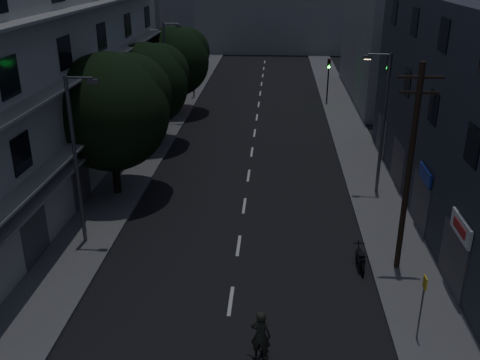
# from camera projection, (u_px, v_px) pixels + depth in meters

# --- Properties ---
(ground) EXTENTS (160.00, 160.00, 0.00)m
(ground) POSITION_uv_depth(u_px,v_px,m) (252.00, 150.00, 38.55)
(ground) COLOR black
(ground) RESTS_ON ground
(sidewalk_left) EXTENTS (3.00, 90.00, 0.15)m
(sidewalk_left) POSITION_uv_depth(u_px,v_px,m) (150.00, 146.00, 38.99)
(sidewalk_left) COLOR #565659
(sidewalk_left) RESTS_ON ground
(sidewalk_right) EXTENTS (3.00, 90.00, 0.15)m
(sidewalk_right) POSITION_uv_depth(u_px,v_px,m) (357.00, 151.00, 38.05)
(sidewalk_right) COLOR #565659
(sidewalk_right) RESTS_ON ground
(lane_markings) EXTENTS (0.15, 60.50, 0.01)m
(lane_markings) POSITION_uv_depth(u_px,v_px,m) (256.00, 125.00, 44.31)
(lane_markings) COLOR beige
(lane_markings) RESTS_ON ground
(building_left) EXTENTS (7.00, 36.00, 14.00)m
(building_left) POSITION_uv_depth(u_px,v_px,m) (36.00, 69.00, 30.17)
(building_left) COLOR #A9A9A4
(building_left) RESTS_ON ground
(building_far_left) EXTENTS (6.00, 20.00, 16.00)m
(building_far_left) POSITION_uv_depth(u_px,v_px,m) (152.00, 6.00, 57.43)
(building_far_left) COLOR slate
(building_far_left) RESTS_ON ground
(building_far_right) EXTENTS (6.00, 20.00, 13.00)m
(building_far_right) POSITION_uv_depth(u_px,v_px,m) (387.00, 30.00, 50.97)
(building_far_right) COLOR slate
(building_far_right) RESTS_ON ground
(building_far_end) EXTENTS (24.00, 8.00, 10.00)m
(building_far_end) POSITION_uv_depth(u_px,v_px,m) (267.00, 16.00, 78.11)
(building_far_end) COLOR slate
(building_far_end) RESTS_ON ground
(tree_near) EXTENTS (6.53, 6.53, 8.06)m
(tree_near) POSITION_uv_depth(u_px,v_px,m) (112.00, 107.00, 29.33)
(tree_near) COLOR black
(tree_near) RESTS_ON sidewalk_left
(tree_mid) EXTENTS (5.95, 5.95, 7.32)m
(tree_mid) POSITION_uv_depth(u_px,v_px,m) (147.00, 82.00, 37.65)
(tree_mid) COLOR black
(tree_mid) RESTS_ON sidewalk_left
(tree_far) EXTENTS (5.98, 5.98, 7.40)m
(tree_far) POSITION_uv_depth(u_px,v_px,m) (175.00, 59.00, 46.00)
(tree_far) COLOR black
(tree_far) RESTS_ON sidewalk_left
(traffic_signal_far_right) EXTENTS (0.28, 0.37, 4.10)m
(traffic_signal_far_right) POSITION_uv_depth(u_px,v_px,m) (329.00, 71.00, 49.42)
(traffic_signal_far_right) COLOR black
(traffic_signal_far_right) RESTS_ON sidewalk_right
(traffic_signal_far_left) EXTENTS (0.28, 0.37, 4.10)m
(traffic_signal_far_left) POSITION_uv_depth(u_px,v_px,m) (193.00, 67.00, 51.55)
(traffic_signal_far_left) COLOR black
(traffic_signal_far_left) RESTS_ON sidewalk_left
(street_lamp_left_near) EXTENTS (1.51, 0.25, 8.00)m
(street_lamp_left_near) POSITION_uv_depth(u_px,v_px,m) (77.00, 154.00, 24.12)
(street_lamp_left_near) COLOR #525359
(street_lamp_left_near) RESTS_ON sidewalk_left
(street_lamp_right) EXTENTS (1.51, 0.25, 8.00)m
(street_lamp_right) POSITION_uv_depth(u_px,v_px,m) (382.00, 117.00, 29.62)
(street_lamp_right) COLOR #54585C
(street_lamp_right) RESTS_ON sidewalk_right
(street_lamp_left_far) EXTENTS (1.51, 0.25, 8.00)m
(street_lamp_left_far) POSITION_uv_depth(u_px,v_px,m) (167.00, 68.00, 43.09)
(street_lamp_left_far) COLOR slate
(street_lamp_left_far) RESTS_ON sidewalk_left
(utility_pole) EXTENTS (1.80, 0.24, 9.00)m
(utility_pole) POSITION_uv_depth(u_px,v_px,m) (409.00, 167.00, 21.82)
(utility_pole) COLOR black
(utility_pole) RESTS_ON sidewalk_right
(bus_stop_sign) EXTENTS (0.06, 0.35, 2.52)m
(bus_stop_sign) POSITION_uv_depth(u_px,v_px,m) (423.00, 297.00, 18.54)
(bus_stop_sign) COLOR #595B60
(bus_stop_sign) RESTS_ON sidewalk_right
(motorcycle) EXTENTS (0.50, 1.74, 1.11)m
(motorcycle) POSITION_uv_depth(u_px,v_px,m) (360.00, 260.00, 23.59)
(motorcycle) COLOR black
(motorcycle) RESTS_ON ground
(cyclist) EXTENTS (1.07, 1.95, 2.34)m
(cyclist) POSITION_uv_depth(u_px,v_px,m) (260.00, 351.00, 17.60)
(cyclist) COLOR black
(cyclist) RESTS_ON ground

